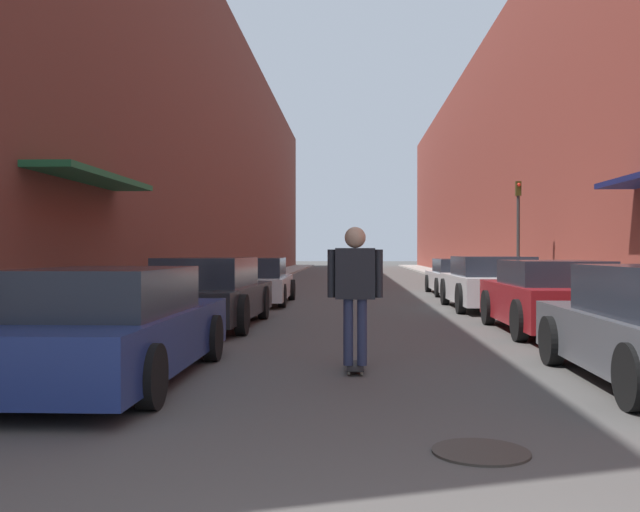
{
  "coord_description": "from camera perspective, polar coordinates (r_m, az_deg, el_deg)",
  "views": [
    {
      "loc": [
        -0.42,
        -2.08,
        1.44
      ],
      "look_at": [
        -1.05,
        11.91,
        1.35
      ],
      "focal_mm": 40.0,
      "sensor_mm": 36.0,
      "label": 1
    }
  ],
  "objects": [
    {
      "name": "parked_car_right_3",
      "position": [
        24.13,
        11.11,
        -1.68
      ],
      "size": [
        1.94,
        4.67,
        1.19
      ],
      "color": "silver",
      "rests_on": "ground"
    },
    {
      "name": "manhole_cover",
      "position": [
        5.4,
        12.75,
        -15.03
      ],
      "size": [
        0.7,
        0.7,
        0.02
      ],
      "color": "#332D28",
      "rests_on": "ground"
    },
    {
      "name": "parked_car_left_0",
      "position": [
        8.25,
        -16.39,
        -5.47
      ],
      "size": [
        1.86,
        4.66,
        1.26
      ],
      "color": "navy",
      "rests_on": "ground"
    },
    {
      "name": "parked_car_left_1",
      "position": [
        13.8,
        -8.83,
        -2.96
      ],
      "size": [
        1.86,
        4.79,
        1.32
      ],
      "color": "#232326",
      "rests_on": "ground"
    },
    {
      "name": "curb_strip_right",
      "position": [
        36.37,
        11.21,
        -1.81
      ],
      "size": [
        1.8,
        67.7,
        0.12
      ],
      "color": "#A3A099",
      "rests_on": "ground"
    },
    {
      "name": "parked_car_right_2",
      "position": [
        18.2,
        13.47,
        -2.14
      ],
      "size": [
        2.04,
        4.51,
        1.32
      ],
      "color": "silver",
      "rests_on": "ground"
    },
    {
      "name": "traffic_light",
      "position": [
        22.9,
        15.58,
        2.46
      ],
      "size": [
        0.16,
        0.22,
        3.49
      ],
      "color": "#2D2D2D",
      "rests_on": "curb_strip_right"
    },
    {
      "name": "ground",
      "position": [
        29.2,
        3.39,
        -2.45
      ],
      "size": [
        148.95,
        148.95,
        0.0
      ],
      "primitive_type": "plane",
      "color": "#4C4947"
    },
    {
      "name": "skateboarder",
      "position": [
        8.56,
        2.83,
        -2.12
      ],
      "size": [
        0.66,
        0.78,
        1.74
      ],
      "color": "black",
      "rests_on": "ground"
    },
    {
      "name": "building_row_left",
      "position": [
        37.02,
        -9.26,
        7.8
      ],
      "size": [
        4.9,
        67.7,
        12.45
      ],
      "color": "brown",
      "rests_on": "ground"
    },
    {
      "name": "parked_car_right_1",
      "position": [
        13.25,
        17.95,
        -3.16
      ],
      "size": [
        1.85,
        4.24,
        1.28
      ],
      "color": "maroon",
      "rests_on": "ground"
    },
    {
      "name": "parked_car_left_2",
      "position": [
        19.7,
        -5.4,
        -2.06
      ],
      "size": [
        2.08,
        4.66,
        1.26
      ],
      "color": "silver",
      "rests_on": "ground"
    },
    {
      "name": "curb_strip_left",
      "position": [
        36.25,
        -4.76,
        -1.81
      ],
      "size": [
        1.8,
        67.7,
        0.12
      ],
      "color": "#A3A099",
      "rests_on": "ground"
    },
    {
      "name": "building_row_right",
      "position": [
        37.15,
        15.68,
        7.19
      ],
      "size": [
        4.9,
        67.7,
        11.72
      ],
      "color": "brown",
      "rests_on": "ground"
    }
  ]
}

